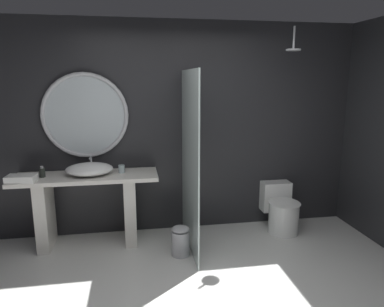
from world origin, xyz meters
The scene contains 11 objects.
back_wall_panel centered at (0.00, 1.90, 1.30)m, with size 4.80×0.10×2.60m, color #232326.
vanity_counter centered at (-1.05, 1.57, 0.52)m, with size 1.61×0.52×0.84m.
vessel_sink centered at (-1.01, 1.58, 0.90)m, with size 0.53×0.43×0.18m.
tumbler_cup centered at (-0.66, 1.61, 0.88)m, with size 0.07×0.07×0.09m, color silver.
soap_dispenser centered at (-1.52, 1.57, 0.89)m, with size 0.06×0.06×0.13m.
round_wall_mirror centered at (-1.05, 1.81, 1.49)m, with size 1.00×0.05×1.00m.
shower_glass_panel centered at (0.10, 1.30, 1.00)m, with size 0.02×1.10×2.01m, color silver.
rain_shower_head centered at (1.35, 1.52, 2.26)m, with size 0.17×0.17×0.27m.
toilet centered at (1.33, 1.56, 0.27)m, with size 0.39×0.60×0.58m.
waste_bin centered at (-0.03, 1.11, 0.17)m, with size 0.20×0.20×0.33m.
folded_hand_towel centered at (-1.70, 1.41, 0.87)m, with size 0.30×0.18×0.07m, color white.
Camera 1 is at (-0.50, -2.41, 1.91)m, focal length 32.65 mm.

